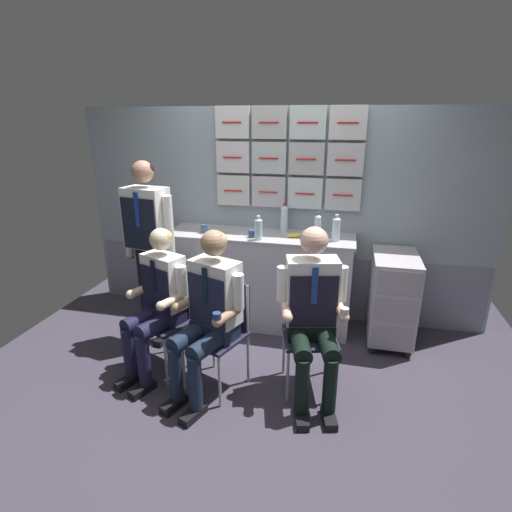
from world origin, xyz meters
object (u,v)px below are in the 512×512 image
folding_chair_near_trolley (309,321)px  coffee_cup_white (252,234)px  service_trolley (392,296)px  crew_member_center (209,308)px  crew_member_near_trolley (313,307)px  folding_chair_center (223,322)px  snack_banana (296,235)px  water_bottle_clear (284,218)px  crew_member_left (157,298)px  folding_chair_left (173,308)px  crew_member_standing (149,238)px

folding_chair_near_trolley → coffee_cup_white: size_ratio=12.39×
service_trolley → crew_member_center: 1.81m
crew_member_near_trolley → coffee_cup_white: bearing=126.6°
folding_chair_center → snack_banana: (0.42, 1.01, 0.45)m
crew_member_near_trolley → water_bottle_clear: 1.31m
folding_chair_near_trolley → coffee_cup_white: bearing=130.1°
water_bottle_clear → crew_member_left: bearing=-124.5°
crew_member_center → snack_banana: size_ratio=7.51×
folding_chair_near_trolley → crew_member_near_trolley: 0.26m
water_bottle_clear → coffee_cup_white: bearing=-134.5°
service_trolley → coffee_cup_white: size_ratio=12.47×
folding_chair_left → crew_member_standing: 0.69m
folding_chair_near_trolley → crew_member_near_trolley: (0.04, -0.15, 0.20)m
service_trolley → folding_chair_left: bearing=-156.2°
service_trolley → folding_chair_near_trolley: service_trolley is taller
crew_member_near_trolley → snack_banana: bearing=105.1°
crew_member_near_trolley → water_bottle_clear: size_ratio=4.62×
service_trolley → crew_member_standing: bearing=-167.7°
folding_chair_left → crew_member_near_trolley: (1.17, -0.14, 0.20)m
crew_member_left → water_bottle_clear: (0.82, 1.20, 0.41)m
snack_banana → crew_member_left: bearing=-133.4°
crew_member_center → crew_member_standing: (-0.78, 0.63, 0.30)m
coffee_cup_white → snack_banana: size_ratio=0.40×
folding_chair_left → crew_member_center: crew_member_center is taller
folding_chair_center → crew_member_center: (-0.06, -0.15, 0.19)m
crew_member_standing → folding_chair_center: bearing=-29.6°
crew_member_left → crew_member_standing: crew_member_standing is taller
crew_member_standing → water_bottle_clear: bearing=32.7°
folding_chair_near_trolley → coffee_cup_white: 1.10m
service_trolley → folding_chair_near_trolley: size_ratio=1.01×
crew_member_near_trolley → crew_member_standing: 1.62m
service_trolley → snack_banana: 1.07m
crew_member_center → coffee_cup_white: size_ratio=18.72×
service_trolley → folding_chair_center: service_trolley is taller
folding_chair_center → crew_member_standing: bearing=150.4°
crew_member_left → crew_member_center: bearing=-16.2°
folding_chair_center → crew_member_center: 0.25m
service_trolley → folding_chair_left: 2.01m
crew_member_left → crew_member_near_trolley: (1.24, 0.01, 0.06)m
water_bottle_clear → coffee_cup_white: water_bottle_clear is taller
crew_member_near_trolley → water_bottle_clear: bearing=109.2°
service_trolley → folding_chair_near_trolley: (-0.70, -0.79, 0.07)m
snack_banana → crew_member_standing: bearing=-156.9°
crew_member_left → folding_chair_center: size_ratio=1.45×
snack_banana → service_trolley: bearing=-3.5°
service_trolley → folding_chair_left: size_ratio=1.01×
crew_member_left → crew_member_near_trolley: 1.24m
crew_member_near_trolley → coffee_cup_white: size_ratio=19.08×
water_bottle_clear → snack_banana: (0.14, -0.18, -0.12)m
service_trolley → folding_chair_near_trolley: 1.06m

